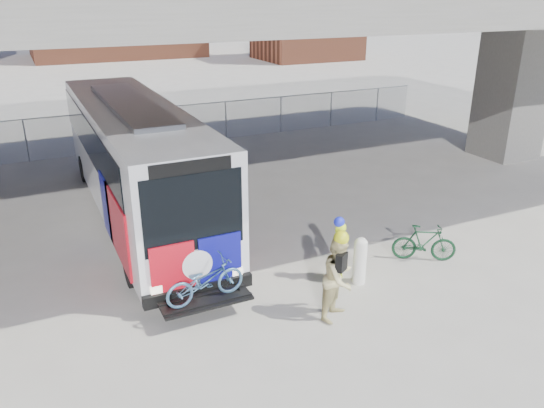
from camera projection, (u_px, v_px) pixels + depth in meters
ground at (247, 255)px, 14.60m from camera, size 160.00×160.00×0.00m
bus at (135, 152)px, 16.47m from camera, size 2.67×12.97×3.69m
chainlink_fence at (143, 118)px, 24.13m from camera, size 30.00×0.06×30.00m
brick_buildings at (71, 6)px, 53.49m from camera, size 54.00×22.00×12.00m
bollard at (360, 259)px, 12.96m from camera, size 0.32×0.32×1.23m
cyclist_hivis at (338, 250)px, 13.06m from camera, size 0.67×0.57×1.70m
cyclist_tan at (339, 277)px, 11.48m from camera, size 1.16×1.10×2.09m
bike_parked at (424, 243)px, 14.13m from camera, size 1.68×1.30×1.01m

